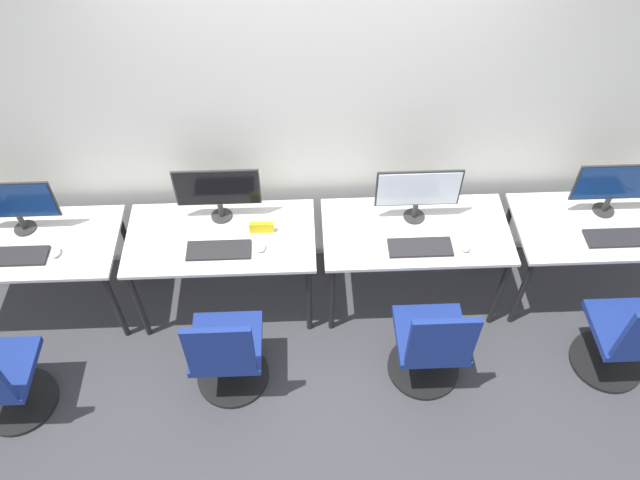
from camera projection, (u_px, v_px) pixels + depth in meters
The scene contains 21 objects.
ground_plane at pixel (321, 333), 4.42m from camera, with size 20.00×20.00×0.00m, color #3D3D42.
wall_back at pixel (316, 106), 3.87m from camera, with size 12.00×0.05×2.80m.
desk_far_left at pixel (25, 250), 4.10m from camera, with size 1.24×0.63×0.71m.
monitor_far_left at pixel (12, 203), 3.94m from camera, with size 0.55×0.14×0.41m.
keyboard_far_left at pixel (15, 256), 3.95m from camera, with size 0.41×0.16×0.02m.
mouse_far_left at pixel (56, 252), 3.97m from camera, with size 0.06×0.09×0.03m.
desk_left at pixel (222, 244), 4.14m from camera, with size 1.24×0.63×0.71m.
monitor_left at pixel (218, 191), 4.02m from camera, with size 0.55×0.14×0.41m.
keyboard_left at pixel (219, 250), 3.99m from camera, with size 0.41×0.16×0.02m.
mouse_left at pixel (261, 247), 4.00m from camera, with size 0.06×0.09×0.03m.
office_chair_left at pixel (227, 356), 3.89m from camera, with size 0.48×0.48×0.88m.
desk_right at pixel (415, 238), 4.17m from camera, with size 1.24×0.63×0.71m.
monitor_right at pixel (418, 191), 4.01m from camera, with size 0.55×0.14×0.41m.
keyboard_right at pixel (420, 247), 4.00m from camera, with size 0.41×0.16×0.02m.
mouse_right at pixel (465, 247), 4.00m from camera, with size 0.06×0.09×0.03m.
office_chair_right at pixel (431, 348), 3.93m from camera, with size 0.48×0.48×0.88m.
desk_far_right at pixel (605, 232), 4.21m from camera, with size 1.24×0.63×0.71m.
monitor_far_right at pixel (616, 185), 4.05m from camera, with size 0.55×0.14×0.41m.
keyboard_far_right at pixel (617, 238), 4.06m from camera, with size 0.41×0.16×0.02m.
office_chair_far_right at pixel (627, 341), 3.96m from camera, with size 0.48×0.48×0.88m.
placard_left at pixel (262, 227), 4.08m from camera, with size 0.16×0.03×0.08m.
Camera 1 is at (-0.11, -2.40, 3.77)m, focal length 35.00 mm.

